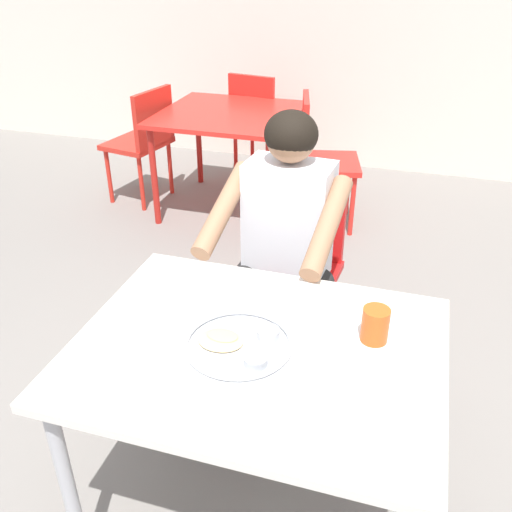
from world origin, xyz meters
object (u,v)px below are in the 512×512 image
object	(u,v)px
table_background_red	(229,123)
chair_red_far	(257,121)
thali_tray	(240,344)
table_foreground	(257,366)
chair_red_left	(144,136)
chair_foreground	(295,258)
chair_red_right	(319,153)
diner_foreground	(281,237)
drinking_cup	(375,324)

from	to	relation	value
table_background_red	chair_red_far	size ratio (longest dim) A/B	1.07
thali_tray	chair_red_far	bearing A→B (deg)	105.95
chair_red_far	table_foreground	bearing A→B (deg)	-73.11
table_foreground	chair_red_left	size ratio (longest dim) A/B	1.27
chair_foreground	chair_red_right	bearing A→B (deg)	97.08
chair_red_far	chair_foreground	bearing A→B (deg)	-68.64
chair_red_right	chair_red_far	world-z (taller)	chair_red_right
chair_foreground	table_background_red	xyz separation A→B (m)	(-0.83, 1.47, 0.13)
chair_foreground	chair_red_left	bearing A→B (deg)	135.81
diner_foreground	chair_red_far	world-z (taller)	diner_foreground
drinking_cup	chair_red_far	xyz separation A→B (m)	(-1.21, 2.81, -0.29)
diner_foreground	drinking_cup	bearing A→B (deg)	-52.13
drinking_cup	chair_foreground	bearing A→B (deg)	118.15
thali_tray	chair_foreground	distance (m)	0.95
chair_red_right	chair_red_far	distance (m)	0.90
drinking_cup	diner_foreground	bearing A→B (deg)	127.87
table_foreground	chair_red_left	distance (m)	2.80
table_background_red	chair_red_left	size ratio (longest dim) A/B	1.10
chair_foreground	thali_tray	bearing A→B (deg)	-87.01
drinking_cup	table_background_red	distance (m)	2.57
table_background_red	chair_red_right	distance (m)	0.67
table_foreground	thali_tray	xyz separation A→B (m)	(-0.05, -0.02, 0.09)
table_foreground	chair_red_right	world-z (taller)	chair_red_right
table_foreground	drinking_cup	bearing A→B (deg)	21.71
chair_red_left	chair_red_right	xyz separation A→B (m)	(1.29, -0.03, 0.02)
table_background_red	thali_tray	bearing A→B (deg)	-69.87
drinking_cup	chair_foreground	size ratio (longest dim) A/B	0.12
diner_foreground	table_background_red	distance (m)	1.88
thali_tray	diner_foreground	bearing A→B (deg)	95.02
drinking_cup	chair_red_right	xyz separation A→B (m)	(-0.59, 2.17, -0.26)
diner_foreground	chair_foreground	bearing A→B (deg)	86.67
drinking_cup	chair_red_right	size ratio (longest dim) A/B	0.12
diner_foreground	chair_red_right	bearing A→B (deg)	95.66
chair_red_right	drinking_cup	bearing A→B (deg)	-74.87
chair_foreground	chair_red_left	size ratio (longest dim) A/B	1.03
drinking_cup	chair_red_far	size ratio (longest dim) A/B	0.12
chair_red_left	chair_foreground	bearing A→B (deg)	-44.19
table_foreground	thali_tray	bearing A→B (deg)	-155.13
drinking_cup	chair_red_right	distance (m)	2.26
drinking_cup	chair_red_right	bearing A→B (deg)	105.13
chair_foreground	chair_red_left	world-z (taller)	chair_foreground
chair_foreground	chair_red_right	xyz separation A→B (m)	(-0.17, 1.40, 0.01)
table_background_red	chair_red_left	world-z (taller)	chair_red_left
table_foreground	chair_red_right	xyz separation A→B (m)	(-0.27, 2.29, -0.13)
diner_foreground	chair_red_right	world-z (taller)	diner_foreground
chair_foreground	diner_foreground	distance (m)	0.31
thali_tray	chair_red_right	distance (m)	2.34
drinking_cup	chair_red_far	bearing A→B (deg)	113.29
thali_tray	chair_red_far	size ratio (longest dim) A/B	0.36
table_background_red	drinking_cup	bearing A→B (deg)	-61.04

